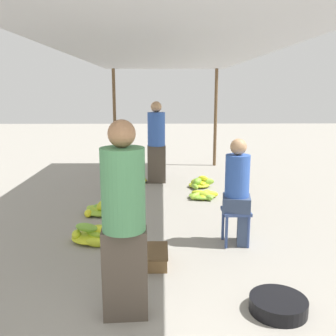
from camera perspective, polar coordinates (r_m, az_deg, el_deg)
canopy_post_back_left at (r=9.66m, az=-8.13°, el=7.51°), size 0.08×0.08×2.45m
canopy_post_back_right at (r=9.69m, az=7.25°, el=7.54°), size 0.08×0.08×2.45m
canopy_tarp at (r=5.99m, az=-0.14°, el=17.02°), size 2.97×7.61×0.04m
vendor_foreground at (r=3.12m, az=-6.75°, el=-7.73°), size 0.39×0.38×1.70m
stool at (r=4.82m, az=10.29°, el=-7.32°), size 0.34×0.34×0.45m
vendor_seated at (r=4.73m, az=10.68°, el=-3.30°), size 0.39×0.39×1.35m
basin_black at (r=3.64m, az=16.44°, el=-19.38°), size 0.51×0.51×0.13m
banana_pile_left_0 at (r=5.02m, az=-11.18°, el=-9.91°), size 0.62×0.61×0.25m
banana_pile_left_1 at (r=6.03m, az=-10.26°, el=-6.33°), size 0.61×0.46×0.22m
banana_pile_left_2 at (r=7.96m, az=-4.92°, el=-1.64°), size 0.49×0.44×0.23m
banana_pile_left_3 at (r=8.85m, az=-6.92°, el=-0.24°), size 0.55×0.40×0.26m
banana_pile_right_0 at (r=6.79m, az=5.36°, el=-4.15°), size 0.55×0.47×0.16m
banana_pile_right_1 at (r=7.56m, az=4.91°, el=-2.30°), size 0.52×0.50×0.24m
crate_near at (r=4.34m, az=-3.44°, el=-13.35°), size 0.50×0.50×0.16m
shopper_walking_mid at (r=7.80m, az=-1.78°, el=4.11°), size 0.38×0.37×1.70m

